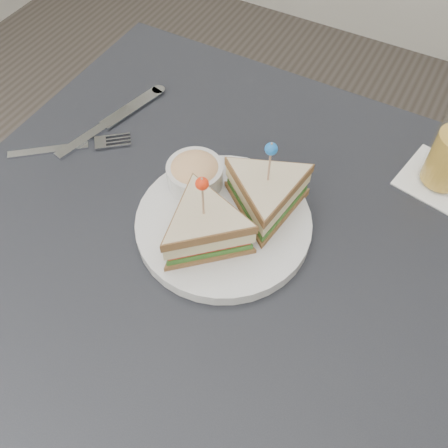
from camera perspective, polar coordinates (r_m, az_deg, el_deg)
ground_plane at (r=1.37m, az=-0.61°, el=-20.29°), size 3.50×3.50×0.00m
table at (r=0.75m, az=-1.05°, el=-5.97°), size 0.80×0.80×0.75m
plate_meal at (r=0.67m, az=0.56°, el=1.68°), size 0.29×0.29×0.14m
cutlery_fork at (r=0.83m, az=-16.53°, el=8.51°), size 0.16×0.14×0.01m
cutlery_knife at (r=0.86m, az=-13.08°, el=11.16°), size 0.07×0.23×0.01m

